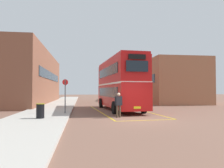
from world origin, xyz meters
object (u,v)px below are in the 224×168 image
at_px(double_decker_bus, 119,83).
at_px(single_deck_bus, 119,92).
at_px(pedestrian_boarding, 118,103).
at_px(litter_bin, 40,111).
at_px(bus_stop_sign, 65,93).

xyz_separation_m(double_decker_bus, single_deck_bus, (3.39, 20.13, -0.87)).
height_order(pedestrian_boarding, litter_bin, pedestrian_boarding).
relative_size(double_decker_bus, single_deck_bus, 1.21).
bearing_deg(bus_stop_sign, litter_bin, -113.41).
bearing_deg(single_deck_bus, double_decker_bus, -99.56).
relative_size(litter_bin, bus_stop_sign, 0.35).
relative_size(double_decker_bus, bus_stop_sign, 4.11).
relative_size(single_deck_bus, litter_bin, 9.61).
relative_size(double_decker_bus, pedestrian_boarding, 6.21).
height_order(double_decker_bus, litter_bin, double_decker_bus).
height_order(single_deck_bus, bus_stop_sign, single_deck_bus).
bearing_deg(double_decker_bus, single_deck_bus, 80.44).
bearing_deg(litter_bin, pedestrian_boarding, 8.90).
bearing_deg(single_deck_bus, bus_stop_sign, -109.15).
xyz_separation_m(pedestrian_boarding, bus_stop_sign, (-3.75, 2.19, 0.71)).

